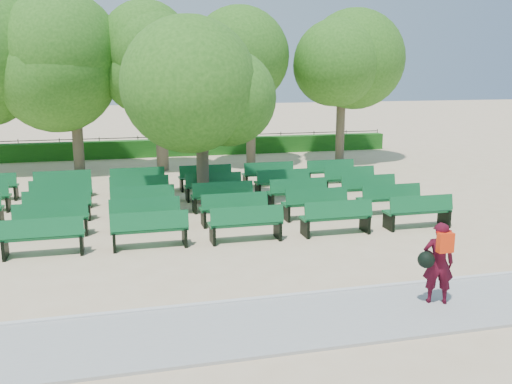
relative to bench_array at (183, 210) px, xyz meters
The scene contains 9 objects.
ground 1.41m from the bench_array, 79.53° to the right, with size 120.00×120.00×0.00m, color #D4B68C.
paving 8.79m from the bench_array, 88.33° to the right, with size 30.00×2.20×0.06m, color #A3A4A0.
curb 7.64m from the bench_array, 88.08° to the right, with size 30.00×0.12×0.10m, color silver.
hedge 12.62m from the bench_array, 88.84° to the left, with size 26.00×0.70×0.90m, color #1C5A17.
fence 13.02m from the bench_array, 88.87° to the left, with size 26.00×0.10×1.02m, color black, non-canonical shape.
tree_line 8.62m from the bench_array, 88.30° to the left, with size 21.80×6.80×7.04m, color #34701E, non-canonical shape.
bench_array is the anchor object (origin of this frame).
tree_among 4.23m from the bench_array, 54.72° to the left, with size 4.26×4.26×5.98m.
person 9.54m from the bench_array, 65.68° to the right, with size 0.82×0.58×1.64m.
Camera 1 is at (-2.40, -16.64, 4.59)m, focal length 40.00 mm.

